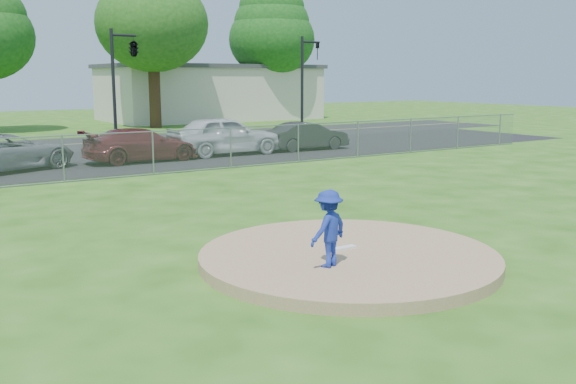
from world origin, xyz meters
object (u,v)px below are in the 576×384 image
(tree_right, at_px, (152,9))
(parked_car_charcoal, at_px, (307,136))
(traffic_signal_center, at_px, (132,50))
(pitcher, at_px, (328,228))
(tree_far_right, at_px, (272,29))
(parked_car_darkred, at_px, (141,145))
(traffic_signal_right, at_px, (306,76))
(parked_car_gray, at_px, (7,152))
(commercial_building, at_px, (210,92))
(parked_car_pearl, at_px, (225,135))

(tree_right, distance_m, parked_car_charcoal, 17.96)
(tree_right, relative_size, parked_car_charcoal, 3.00)
(traffic_signal_center, distance_m, pitcher, 23.33)
(traffic_signal_center, bearing_deg, parked_car_charcoal, -47.95)
(tree_far_right, relative_size, traffic_signal_center, 1.92)
(pitcher, distance_m, parked_car_darkred, 16.36)
(traffic_signal_right, xyz_separation_m, parked_car_darkred, (-12.31, -6.39, -2.69))
(parked_car_gray, relative_size, parked_car_charcoal, 1.24)
(parked_car_darkred, bearing_deg, traffic_signal_right, -64.62)
(traffic_signal_right, bearing_deg, parked_car_charcoal, -123.99)
(commercial_building, xyz_separation_m, parked_car_gray, (-19.03, -22.28, -1.48))
(tree_far_right, bearing_deg, parked_car_charcoal, -117.49)
(tree_right, relative_size, traffic_signal_center, 2.08)
(parked_car_gray, bearing_deg, traffic_signal_right, -92.38)
(tree_right, height_order, parked_car_gray, tree_right)
(traffic_signal_right, relative_size, parked_car_gray, 1.16)
(traffic_signal_right, distance_m, parked_car_gray, 18.57)
(tree_right, xyz_separation_m, parked_car_pearl, (-3.25, -16.17, -6.80))
(tree_right, height_order, pitcher, tree_right)
(commercial_building, bearing_deg, tree_right, -139.40)
(tree_right, bearing_deg, traffic_signal_center, -116.71)
(pitcher, height_order, parked_car_charcoal, pitcher)
(commercial_building, height_order, pitcher, commercial_building)
(tree_right, relative_size, tree_far_right, 1.08)
(tree_right, bearing_deg, parked_car_gray, -126.47)
(tree_right, height_order, traffic_signal_right, tree_right)
(pitcher, relative_size, parked_car_pearl, 0.26)
(tree_far_right, relative_size, traffic_signal_right, 1.92)
(parked_car_charcoal, bearing_deg, parked_car_darkred, 91.17)
(traffic_signal_center, distance_m, traffic_signal_right, 10.34)
(tree_far_right, height_order, traffic_signal_center, tree_far_right)
(commercial_building, xyz_separation_m, parked_car_charcoal, (-6.16, -22.51, -1.51))
(commercial_building, relative_size, traffic_signal_right, 2.93)
(parked_car_gray, distance_m, parked_car_charcoal, 12.88)
(tree_far_right, bearing_deg, parked_car_gray, -140.07)
(traffic_signal_center, height_order, traffic_signal_right, same)
(tree_far_right, xyz_separation_m, pitcher, (-20.84, -35.51, -6.21))
(traffic_signal_center, bearing_deg, tree_far_right, 39.04)
(commercial_building, relative_size, parked_car_charcoal, 4.23)
(commercial_building, bearing_deg, traffic_signal_right, -96.29)
(traffic_signal_right, height_order, parked_car_pearl, traffic_signal_right)
(parked_car_pearl, height_order, parked_car_charcoal, parked_car_pearl)
(parked_car_darkred, distance_m, parked_car_pearl, 3.84)
(pitcher, bearing_deg, tree_right, -124.17)
(traffic_signal_right, distance_m, parked_car_darkred, 14.13)
(commercial_building, xyz_separation_m, parked_car_pearl, (-10.25, -22.17, -1.31))
(traffic_signal_center, bearing_deg, traffic_signal_right, 0.00)
(commercial_building, bearing_deg, tree_far_right, -36.87)
(traffic_signal_right, bearing_deg, commercial_building, 83.71)
(tree_far_right, relative_size, parked_car_charcoal, 2.77)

